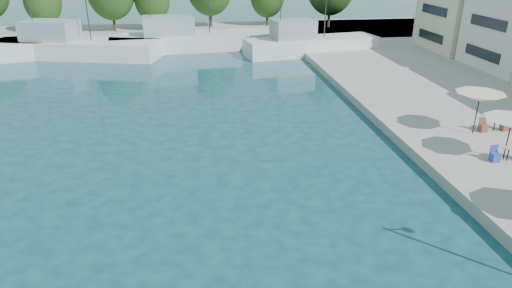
{
  "coord_description": "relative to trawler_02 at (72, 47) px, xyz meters",
  "views": [
    {
      "loc": [
        -5.53,
        4.33,
        10.64
      ],
      "look_at": [
        -2.63,
        26.0,
        1.31
      ],
      "focal_mm": 32.0,
      "sensor_mm": 36.0,
      "label": 1
    }
  ],
  "objects": [
    {
      "name": "building_06",
      "position": [
        42.53,
        -4.35,
        4.43
      ],
      "size": [
        9.0,
        8.8,
        10.2
      ],
      "color": "beige",
      "rests_on": "quay_right"
    },
    {
      "name": "umbrella_cream",
      "position": [
        29.11,
        -27.78,
        1.78
      ],
      "size": [
        2.81,
        2.81,
        2.5
      ],
      "color": "black",
      "rests_on": "quay_right"
    },
    {
      "name": "cafe_table_02",
      "position": [
        28.69,
        -31.58,
        -0.18
      ],
      "size": [
        1.82,
        0.7,
        0.76
      ],
      "color": "black",
      "rests_on": "quay_right"
    },
    {
      "name": "tree_03",
      "position": [
        -6.04,
        12.87,
        3.47
      ],
      "size": [
        4.61,
        4.61,
        6.83
      ],
      "color": "#3F2B19",
      "rests_on": "quay_far"
    },
    {
      "name": "umbrella_white",
      "position": [
        28.65,
        -31.37,
        1.52
      ],
      "size": [
        2.77,
        2.77,
        2.24
      ],
      "color": "black",
      "rests_on": "quay_right"
    },
    {
      "name": "trawler_04",
      "position": [
        25.36,
        -1.96,
        0.0
      ],
      "size": [
        15.15,
        6.25,
        10.2
      ],
      "rotation": [
        0.0,
        0.0,
        0.17
      ],
      "color": "silver",
      "rests_on": "ground"
    },
    {
      "name": "trawler_03",
      "position": [
        12.46,
        2.49,
        -0.0
      ],
      "size": [
        19.09,
        6.83,
        10.2
      ],
      "rotation": [
        0.0,
        0.0,
        0.11
      ],
      "color": "silver",
      "rests_on": "ground"
    },
    {
      "name": "quay_far",
      "position": [
        10.53,
        11.65,
        -0.77
      ],
      "size": [
        90.0,
        16.0,
        0.6
      ],
      "primitive_type": "cube",
      "color": "#A19A92",
      "rests_on": "ground"
    },
    {
      "name": "cafe_table_03",
      "position": [
        30.55,
        -27.61,
        -0.18
      ],
      "size": [
        1.82,
        0.7,
        0.76
      ],
      "color": "black",
      "rests_on": "quay_right"
    },
    {
      "name": "trawler_02",
      "position": [
        0.0,
        0.0,
        0.0
      ],
      "size": [
        18.37,
        8.9,
        10.2
      ],
      "rotation": [
        0.0,
        0.0,
        -0.25
      ],
      "color": "silver",
      "rests_on": "ground"
    }
  ]
}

